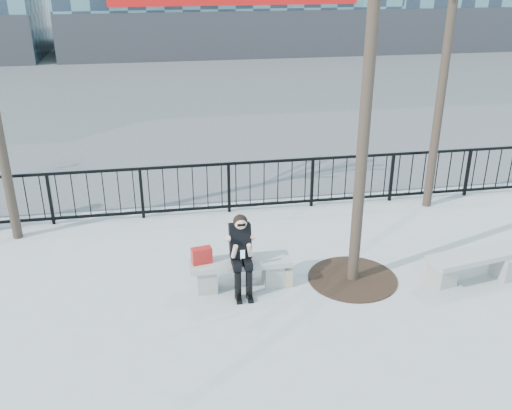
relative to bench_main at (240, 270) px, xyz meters
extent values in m
plane|color=#9B9B96|center=(0.00, 0.00, -0.30)|extent=(120.00, 120.00, 0.00)
cube|color=#474747|center=(0.00, 15.00, -0.30)|extent=(60.00, 23.00, 0.01)
cube|color=black|center=(0.00, 3.00, 0.78)|extent=(14.00, 0.05, 0.05)
cube|color=black|center=(0.00, 3.00, -0.18)|extent=(14.00, 0.05, 0.05)
cube|color=#2D2D30|center=(3.00, 21.96, 0.90)|extent=(18.00, 0.08, 2.40)
cylinder|color=black|center=(1.90, -0.10, 3.45)|extent=(0.18, 0.18, 7.50)
cylinder|color=black|center=(4.50, 2.60, 3.20)|extent=(0.18, 0.18, 7.00)
cylinder|color=black|center=(1.90, -0.10, -0.29)|extent=(1.50, 1.50, 0.02)
cube|color=gray|center=(-0.55, 0.00, -0.10)|extent=(0.32, 0.38, 0.40)
cube|color=gray|center=(0.55, 0.00, -0.10)|extent=(0.32, 0.38, 0.40)
cube|color=gray|center=(0.00, 0.00, 0.14)|extent=(1.65, 0.46, 0.09)
cube|color=gray|center=(3.32, -0.47, -0.09)|extent=(0.33, 0.40, 0.42)
cube|color=gray|center=(4.46, -0.47, -0.09)|extent=(0.33, 0.40, 0.42)
cube|color=gray|center=(3.89, -0.47, 0.16)|extent=(1.72, 0.48, 0.09)
cube|color=#AC1915|center=(-0.62, 0.02, 0.32)|extent=(0.35, 0.21, 0.27)
cube|color=beige|center=(0.68, -0.12, -0.14)|extent=(0.34, 0.14, 0.32)
camera|label=1|loc=(-1.11, -8.02, 4.73)|focal=40.00mm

